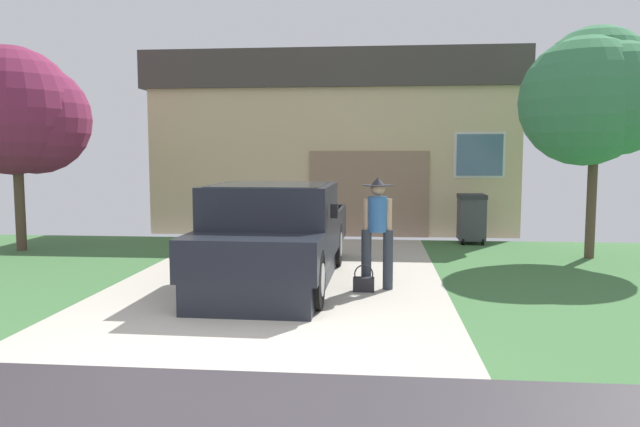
% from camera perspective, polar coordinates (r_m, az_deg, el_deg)
% --- Properties ---
extents(pickup_truck, '(2.04, 5.05, 1.60)m').
position_cam_1_polar(pickup_truck, '(9.53, -4.38, -2.45)').
color(pickup_truck, '#1E212A').
rests_on(pickup_truck, ground).
extents(person_with_hat, '(0.48, 0.47, 1.71)m').
position_cam_1_polar(person_with_hat, '(9.16, 5.48, -1.32)').
color(person_with_hat, '#333842').
rests_on(person_with_hat, ground).
extents(handbag, '(0.32, 0.15, 0.41)m').
position_cam_1_polar(handbag, '(9.11, 4.17, -6.60)').
color(handbag, '#232328').
rests_on(handbag, ground).
extents(house_with_garage, '(9.73, 5.90, 4.67)m').
position_cam_1_polar(house_with_garage, '(17.85, 1.70, 6.63)').
color(house_with_garage, beige).
rests_on(house_with_garage, ground).
extents(front_yard_tree, '(2.88, 2.84, 4.33)m').
position_cam_1_polar(front_yard_tree, '(14.42, -26.57, 8.43)').
color(front_yard_tree, brown).
rests_on(front_yard_tree, ground).
extents(neighbor_tree, '(2.83, 2.87, 4.59)m').
position_cam_1_polar(neighbor_tree, '(12.99, 24.79, 10.17)').
color(neighbor_tree, brown).
rests_on(neighbor_tree, ground).
extents(wheeled_trash_bin, '(0.60, 0.72, 1.14)m').
position_cam_1_polar(wheeled_trash_bin, '(14.29, 14.18, -0.32)').
color(wheeled_trash_bin, '#424247').
rests_on(wheeled_trash_bin, ground).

